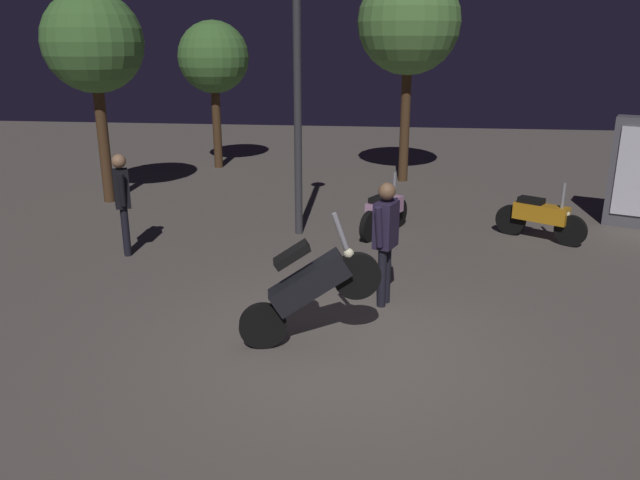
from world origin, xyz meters
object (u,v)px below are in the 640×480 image
Objects in this scene: person_rider_beside at (386,233)px; motorcycle_black_foreground at (309,287)px; streetlamp_near at (297,71)px; motorcycle_pink_parked_left at (384,211)px; person_bystander_far at (122,195)px; motorcycle_orange_parked_right at (540,217)px.

motorcycle_black_foreground is at bearing -101.46° from person_rider_beside.
motorcycle_pink_parked_left is at bearing 5.62° from streetlamp_near.
person_bystander_far reaches higher than person_rider_beside.
motorcycle_orange_parked_right is at bearing 39.73° from motorcycle_black_foreground.
streetlamp_near is (-1.59, -0.16, 2.51)m from motorcycle_pink_parked_left.
streetlamp_near reaches higher than motorcycle_orange_parked_right.
person_bystander_far reaches higher than motorcycle_pink_parked_left.
person_rider_beside is 1.00× the size of person_bystander_far.
person_rider_beside is 0.37× the size of streetlamp_near.
person_rider_beside is at bearing -97.15° from motorcycle_orange_parked_right.
motorcycle_orange_parked_right is at bearing -63.06° from motorcycle_pink_parked_left.
streetlamp_near reaches higher than person_rider_beside.
motorcycle_pink_parked_left is 0.89× the size of person_rider_beside.
person_bystander_far is 0.37× the size of streetlamp_near.
streetlamp_near reaches higher than motorcycle_pink_parked_left.
person_bystander_far is (-3.52, 2.93, 0.28)m from motorcycle_black_foreground.
motorcycle_orange_parked_right is 0.85× the size of person_bystander_far.
motorcycle_pink_parked_left is 3.34m from person_rider_beside.
streetlamp_near is (2.71, 1.54, 1.92)m from person_bystander_far.
person_bystander_far reaches higher than motorcycle_orange_parked_right.
motorcycle_black_foreground is 0.96× the size of person_bystander_far.
motorcycle_pink_parked_left is at bearing 111.93° from person_rider_beside.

